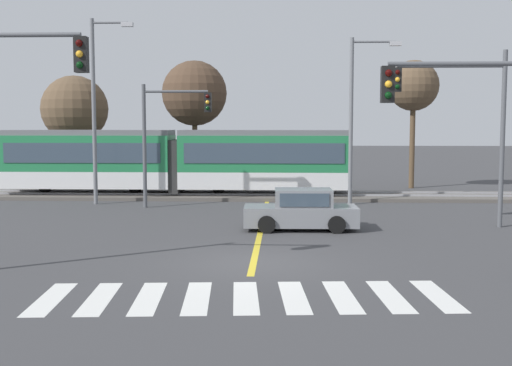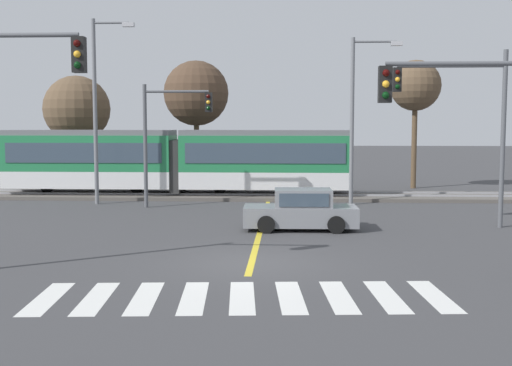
{
  "view_description": "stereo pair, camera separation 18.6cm",
  "coord_description": "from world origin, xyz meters",
  "px_view_note": "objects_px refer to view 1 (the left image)",
  "views": [
    {
      "loc": [
        0.86,
        -17.89,
        3.92
      ],
      "look_at": [
        -0.25,
        7.34,
        1.6
      ],
      "focal_mm": 45.0,
      "sensor_mm": 36.0,
      "label": 1
    },
    {
      "loc": [
        1.05,
        -17.88,
        3.92
      ],
      "look_at": [
        -0.25,
        7.34,
        1.6
      ],
      "focal_mm": 45.0,
      "sensor_mm": 36.0,
      "label": 2
    }
  ],
  "objects_px": {
    "light_rail_tram": "(176,159)",
    "bare_tree_west": "(194,94)",
    "traffic_light_far_left": "(167,126)",
    "sedan_crossing": "(301,211)",
    "traffic_light_near_right": "(477,127)",
    "bare_tree_far_west": "(75,109)",
    "traffic_light_mid_right": "(467,112)",
    "street_lamp_centre": "(356,109)",
    "bare_tree_east": "(413,87)",
    "street_lamp_west": "(97,101)"
  },
  "relations": [
    {
      "from": "traffic_light_near_right",
      "to": "street_lamp_centre",
      "type": "relative_size",
      "value": 0.71
    },
    {
      "from": "light_rail_tram",
      "to": "bare_tree_east",
      "type": "height_order",
      "value": "bare_tree_east"
    },
    {
      "from": "bare_tree_west",
      "to": "bare_tree_east",
      "type": "distance_m",
      "value": 13.32
    },
    {
      "from": "sedan_crossing",
      "to": "street_lamp_west",
      "type": "height_order",
      "value": "street_lamp_west"
    },
    {
      "from": "light_rail_tram",
      "to": "sedan_crossing",
      "type": "height_order",
      "value": "light_rail_tram"
    },
    {
      "from": "bare_tree_far_west",
      "to": "bare_tree_west",
      "type": "relative_size",
      "value": 0.89
    },
    {
      "from": "light_rail_tram",
      "to": "sedan_crossing",
      "type": "distance_m",
      "value": 12.36
    },
    {
      "from": "traffic_light_far_left",
      "to": "street_lamp_west",
      "type": "height_order",
      "value": "street_lamp_west"
    },
    {
      "from": "traffic_light_far_left",
      "to": "bare_tree_west",
      "type": "bearing_deg",
      "value": 90.14
    },
    {
      "from": "traffic_light_mid_right",
      "to": "traffic_light_far_left",
      "type": "relative_size",
      "value": 1.16
    },
    {
      "from": "light_rail_tram",
      "to": "traffic_light_near_right",
      "type": "xyz_separation_m",
      "value": [
        10.55,
        -18.08,
        1.8
      ]
    },
    {
      "from": "street_lamp_centre",
      "to": "bare_tree_far_west",
      "type": "relative_size",
      "value": 1.16
    },
    {
      "from": "light_rail_tram",
      "to": "bare_tree_east",
      "type": "relative_size",
      "value": 2.37
    },
    {
      "from": "sedan_crossing",
      "to": "light_rail_tram",
      "type": "bearing_deg",
      "value": 121.56
    },
    {
      "from": "street_lamp_west",
      "to": "bare_tree_east",
      "type": "relative_size",
      "value": 1.15
    },
    {
      "from": "traffic_light_mid_right",
      "to": "street_lamp_centre",
      "type": "height_order",
      "value": "street_lamp_centre"
    },
    {
      "from": "street_lamp_west",
      "to": "traffic_light_far_left",
      "type": "bearing_deg",
      "value": -17.66
    },
    {
      "from": "bare_tree_far_west",
      "to": "bare_tree_west",
      "type": "xyz_separation_m",
      "value": [
        7.54,
        -0.35,
        0.92
      ]
    },
    {
      "from": "traffic_light_mid_right",
      "to": "street_lamp_centre",
      "type": "bearing_deg",
      "value": 116.89
    },
    {
      "from": "traffic_light_near_right",
      "to": "bare_tree_west",
      "type": "xyz_separation_m",
      "value": [
        -10.24,
        23.02,
        1.92
      ]
    },
    {
      "from": "sedan_crossing",
      "to": "bare_tree_west",
      "type": "distance_m",
      "value": 17.33
    },
    {
      "from": "street_lamp_centre",
      "to": "bare_tree_west",
      "type": "relative_size",
      "value": 1.04
    },
    {
      "from": "light_rail_tram",
      "to": "sedan_crossing",
      "type": "relative_size",
      "value": 4.36
    },
    {
      "from": "traffic_light_mid_right",
      "to": "bare_tree_east",
      "type": "xyz_separation_m",
      "value": [
        0.95,
        15.03,
        1.83
      ]
    },
    {
      "from": "traffic_light_near_right",
      "to": "street_lamp_centre",
      "type": "bearing_deg",
      "value": 94.85
    },
    {
      "from": "traffic_light_mid_right",
      "to": "bare_tree_far_west",
      "type": "height_order",
      "value": "bare_tree_far_west"
    },
    {
      "from": "light_rail_tram",
      "to": "bare_tree_far_west",
      "type": "relative_size",
      "value": 2.67
    },
    {
      "from": "bare_tree_far_west",
      "to": "traffic_light_mid_right",
      "type": "bearing_deg",
      "value": -36.78
    },
    {
      "from": "traffic_light_far_left",
      "to": "bare_tree_far_west",
      "type": "distance_m",
      "value": 12.34
    },
    {
      "from": "light_rail_tram",
      "to": "street_lamp_west",
      "type": "height_order",
      "value": "street_lamp_west"
    },
    {
      "from": "light_rail_tram",
      "to": "traffic_light_far_left",
      "type": "bearing_deg",
      "value": -85.62
    },
    {
      "from": "traffic_light_near_right",
      "to": "street_lamp_centre",
      "type": "height_order",
      "value": "street_lamp_centre"
    },
    {
      "from": "street_lamp_west",
      "to": "bare_tree_far_west",
      "type": "bearing_deg",
      "value": 114.8
    },
    {
      "from": "street_lamp_centre",
      "to": "bare_tree_west",
      "type": "distance_m",
      "value": 11.94
    },
    {
      "from": "traffic_light_far_left",
      "to": "bare_tree_east",
      "type": "distance_m",
      "value": 16.7
    },
    {
      "from": "street_lamp_west",
      "to": "bare_tree_west",
      "type": "xyz_separation_m",
      "value": [
        3.6,
        8.19,
        0.71
      ]
    },
    {
      "from": "traffic_light_near_right",
      "to": "traffic_light_mid_right",
      "type": "distance_m",
      "value": 8.77
    },
    {
      "from": "bare_tree_east",
      "to": "traffic_light_near_right",
      "type": "bearing_deg",
      "value": -97.43
    },
    {
      "from": "bare_tree_far_west",
      "to": "bare_tree_east",
      "type": "xyz_separation_m",
      "value": [
        20.85,
        0.15,
        1.34
      ]
    },
    {
      "from": "sedan_crossing",
      "to": "traffic_light_mid_right",
      "type": "xyz_separation_m",
      "value": [
        6.24,
        0.88,
        3.66
      ]
    },
    {
      "from": "traffic_light_far_left",
      "to": "sedan_crossing",
      "type": "bearing_deg",
      "value": -44.83
    },
    {
      "from": "traffic_light_far_left",
      "to": "bare_tree_west",
      "type": "xyz_separation_m",
      "value": [
        -0.02,
        9.35,
        1.94
      ]
    },
    {
      "from": "street_lamp_west",
      "to": "bare_tree_west",
      "type": "bearing_deg",
      "value": 66.3
    },
    {
      "from": "bare_tree_east",
      "to": "traffic_light_far_left",
      "type": "bearing_deg",
      "value": -143.44
    },
    {
      "from": "light_rail_tram",
      "to": "street_lamp_centre",
      "type": "xyz_separation_m",
      "value": [
        9.26,
        -2.88,
        2.58
      ]
    },
    {
      "from": "light_rail_tram",
      "to": "bare_tree_west",
      "type": "xyz_separation_m",
      "value": [
        0.32,
        4.93,
        3.72
      ]
    },
    {
      "from": "traffic_light_near_right",
      "to": "traffic_light_mid_right",
      "type": "height_order",
      "value": "traffic_light_mid_right"
    },
    {
      "from": "traffic_light_mid_right",
      "to": "street_lamp_west",
      "type": "distance_m",
      "value": 17.17
    },
    {
      "from": "light_rail_tram",
      "to": "bare_tree_west",
      "type": "bearing_deg",
      "value": 86.34
    },
    {
      "from": "traffic_light_mid_right",
      "to": "street_lamp_centre",
      "type": "relative_size",
      "value": 0.83
    }
  ]
}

